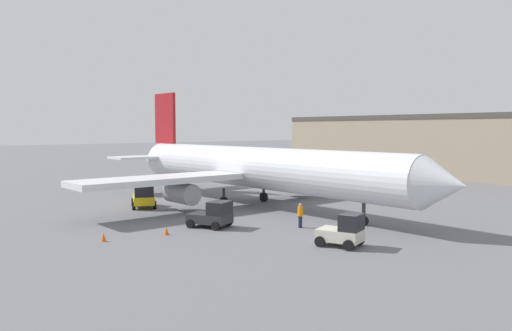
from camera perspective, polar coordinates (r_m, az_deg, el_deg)
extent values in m
plane|color=slate|center=(46.55, 0.00, -4.67)|extent=(400.00, 400.00, 0.00)
cube|color=gray|center=(79.14, 23.11, 1.79)|extent=(61.95, 10.60, 8.65)
cube|color=#47423D|center=(79.11, 23.21, 5.17)|extent=(61.95, 10.82, 0.70)
cylinder|color=silver|center=(46.13, 0.00, -0.23)|extent=(34.19, 4.10, 3.79)
cone|color=silver|center=(34.29, 20.69, -2.03)|extent=(3.07, 3.74, 3.72)
cone|color=silver|center=(61.92, -11.62, 0.80)|extent=(4.20, 3.64, 3.60)
cube|color=silver|center=(53.78, 6.28, -0.34)|extent=(4.34, 14.67, 0.50)
cube|color=silver|center=(42.30, -11.05, -1.62)|extent=(4.34, 14.67, 0.50)
cylinder|color=#939399|center=(52.32, 4.62, -1.89)|extent=(3.52, 1.84, 1.81)
cylinder|color=#939399|center=(43.56, -8.51, -3.15)|extent=(3.52, 1.84, 1.81)
cube|color=maroon|center=(59.36, -10.35, 5.31)|extent=(4.06, 0.40, 5.80)
cube|color=silver|center=(61.64, -6.95, 1.20)|extent=(3.45, 4.58, 0.24)
cube|color=silver|center=(57.44, -13.89, 0.89)|extent=(3.45, 4.58, 0.24)
cylinder|color=#38383D|center=(38.05, 12.20, -5.45)|extent=(0.28, 0.28, 1.71)
cylinder|color=black|center=(38.14, 12.19, -6.20)|extent=(0.70, 0.36, 0.70)
cylinder|color=#38383D|center=(46.22, -3.71, -3.67)|extent=(0.28, 0.28, 1.71)
cylinder|color=black|center=(46.28, -3.71, -4.17)|extent=(0.90, 0.36, 0.90)
cylinder|color=#38383D|center=(49.31, 0.88, -3.17)|extent=(0.28, 0.28, 1.71)
cylinder|color=black|center=(49.36, 0.88, -3.64)|extent=(0.90, 0.36, 0.90)
cylinder|color=#1E2338|center=(36.64, 5.08, -6.43)|extent=(0.29, 0.29, 0.86)
cylinder|color=orange|center=(36.51, 5.09, -5.24)|extent=(0.39, 0.39, 0.68)
sphere|color=tan|center=(36.43, 5.10, -4.53)|extent=(0.25, 0.25, 0.25)
cube|color=#2D2D33|center=(36.85, -5.32, -6.02)|extent=(3.49, 2.91, 0.67)
cube|color=black|center=(36.30, -4.19, -4.86)|extent=(1.88, 2.08, 0.96)
cylinder|color=black|center=(35.59, -4.64, -6.92)|extent=(0.69, 0.51, 0.63)
cylinder|color=black|center=(37.20, -3.18, -6.43)|extent=(0.69, 0.51, 0.63)
cylinder|color=black|center=(36.67, -7.49, -6.61)|extent=(0.69, 0.51, 0.63)
cylinder|color=black|center=(38.24, -5.95, -6.16)|extent=(0.69, 0.51, 0.63)
cube|color=yellow|center=(46.86, -12.73, -3.80)|extent=(3.76, 3.07, 0.75)
cube|color=black|center=(45.83, -12.69, -2.83)|extent=(2.02, 2.11, 1.07)
cube|color=#333333|center=(47.33, -12.78, -2.53)|extent=(2.40, 2.04, 0.79)
cylinder|color=black|center=(45.74, -13.79, -4.49)|extent=(0.78, 0.57, 0.73)
cylinder|color=black|center=(45.83, -11.51, -4.43)|extent=(0.78, 0.57, 0.73)
cylinder|color=black|center=(48.02, -13.88, -4.08)|extent=(0.78, 0.57, 0.73)
cylinder|color=black|center=(48.11, -11.70, -4.03)|extent=(0.78, 0.57, 0.73)
cube|color=beige|center=(31.26, 9.56, -7.84)|extent=(3.01, 2.39, 0.71)
cube|color=black|center=(30.82, 10.85, -6.39)|extent=(1.55, 1.80, 1.02)
cylinder|color=black|center=(30.23, 10.55, -8.96)|extent=(0.71, 0.46, 0.66)
cylinder|color=black|center=(31.78, 11.70, -8.32)|extent=(0.71, 0.46, 0.66)
cylinder|color=black|center=(30.93, 7.34, -8.62)|extent=(0.71, 0.46, 0.66)
cylinder|color=black|center=(32.45, 8.62, -8.02)|extent=(0.71, 0.46, 0.66)
cone|color=#EF590F|center=(33.58, -17.03, -7.84)|extent=(0.36, 0.36, 0.55)
cone|color=#EF590F|center=(34.64, -10.21, -7.35)|extent=(0.36, 0.36, 0.55)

